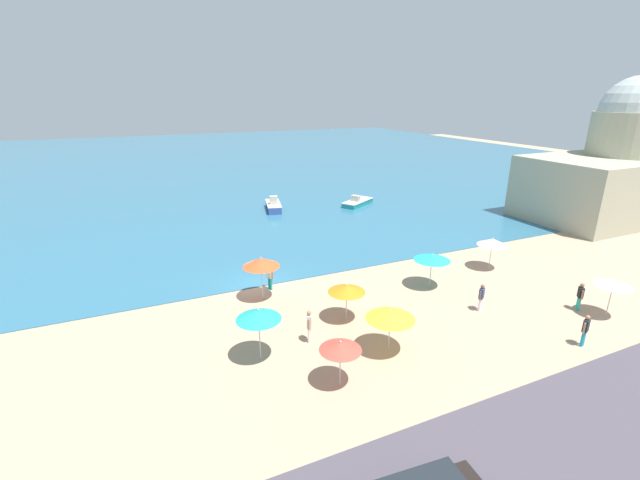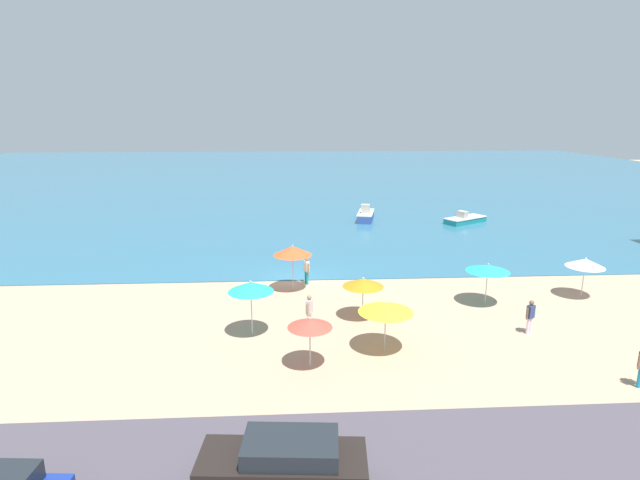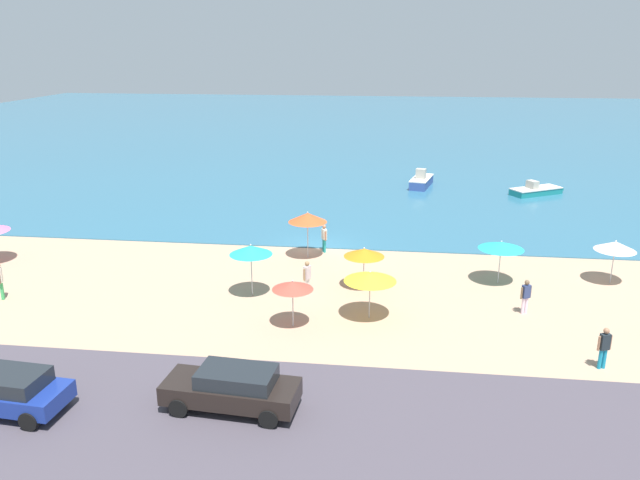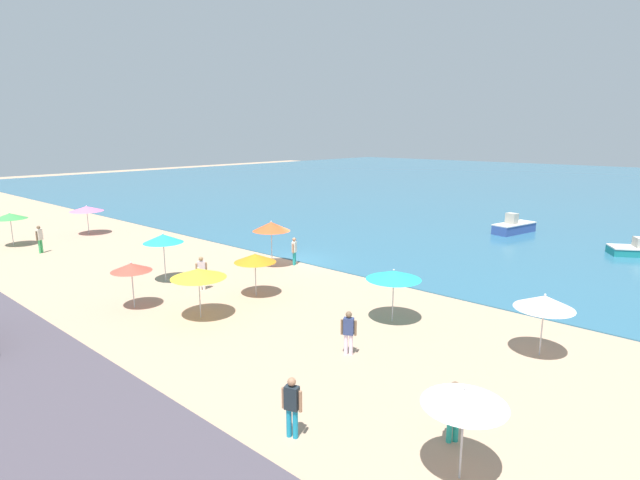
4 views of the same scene
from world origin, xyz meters
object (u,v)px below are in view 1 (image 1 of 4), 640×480
beach_umbrella_4 (258,315)px  bather_0 (270,276)px  skiff_nearshore (358,202)px  beach_umbrella_6 (432,257)px  bather_2 (580,295)px  bather_5 (481,296)px  beach_umbrella_2 (340,346)px  beach_umbrella_5 (614,283)px  bather_4 (585,329)px  harbor_fortress (613,167)px  beach_umbrella_1 (261,262)px  beach_umbrella_0 (390,315)px  beach_umbrella_8 (492,242)px  beach_umbrella_7 (347,288)px  skiff_offshore (273,206)px  bather_1 (309,325)px

beach_umbrella_4 → bather_0: 7.57m
bather_0 → skiff_nearshore: bearing=46.9°
beach_umbrella_6 → bather_2: bearing=-46.0°
bather_5 → skiff_nearshore: size_ratio=0.35×
beach_umbrella_2 → bather_0: bearing=89.0°
beach_umbrella_5 → bather_4: (-3.95, -1.42, -1.09)m
beach_umbrella_4 → harbor_fortress: bearing=13.8°
beach_umbrella_1 → beach_umbrella_6: 10.57m
beach_umbrella_6 → bather_0: beach_umbrella_6 is taller
beach_umbrella_5 → beach_umbrella_4: bearing=168.0°
beach_umbrella_0 → bather_2: bearing=-4.3°
beach_umbrella_1 → harbor_fortress: (36.23, 3.46, 2.62)m
bather_2 → skiff_nearshore: bearing=89.8°
beach_umbrella_0 → beach_umbrella_1: 8.68m
beach_umbrella_0 → harbor_fortress: bearing=19.1°
beach_umbrella_8 → harbor_fortress: size_ratio=0.17×
beach_umbrella_8 → beach_umbrella_6: bearing=-172.9°
bather_2 → harbor_fortress: bearing=30.9°
beach_umbrella_4 → beach_umbrella_6: 12.52m
bather_4 → beach_umbrella_7: bearing=143.3°
beach_umbrella_4 → skiff_nearshore: (17.97, 23.23, -1.95)m
bather_0 → skiff_nearshore: bather_0 is taller
beach_umbrella_8 → beach_umbrella_5: bearing=-84.0°
beach_umbrella_8 → bather_0: beach_umbrella_8 is taller
beach_umbrella_1 → skiff_nearshore: size_ratio=0.59×
beach_umbrella_2 → beach_umbrella_7: 5.52m
beach_umbrella_0 → beach_umbrella_4: bearing=161.9°
skiff_nearshore → beach_umbrella_6: bearing=-106.3°
beach_umbrella_1 → bather_0: 1.96m
bather_2 → skiff_nearshore: size_ratio=0.36×
beach_umbrella_2 → harbor_fortress: (35.59, 12.48, 3.10)m
bather_5 → skiff_offshore: size_ratio=0.37×
beach_umbrella_8 → bather_5: 6.84m
beach_umbrella_0 → beach_umbrella_1: bearing=116.5°
beach_umbrella_5 → bather_2: bearing=123.9°
beach_umbrella_4 → skiff_offshore: size_ratio=0.59×
beach_umbrella_5 → beach_umbrella_2: bearing=177.2°
beach_umbrella_0 → skiff_nearshore: (12.20, 25.11, -1.58)m
skiff_nearshore → beach_umbrella_0: bearing=-115.9°
beach_umbrella_7 → bather_0: size_ratio=1.29×
bather_5 → skiff_nearshore: bearing=77.6°
beach_umbrella_7 → beach_umbrella_8: bearing=10.2°
bather_0 → skiff_nearshore: (15.26, 16.31, -0.55)m
beach_umbrella_6 → beach_umbrella_7: bearing=-167.3°
bather_1 → beach_umbrella_7: bearing=24.2°
beach_umbrella_7 → bather_5: (7.41, -2.20, -0.96)m
skiff_nearshore → beach_umbrella_5: bearing=-88.6°
bather_2 → beach_umbrella_2: bearing=-178.7°
beach_umbrella_0 → bather_0: size_ratio=1.40×
skiff_nearshore → harbor_fortress: bearing=-34.6°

